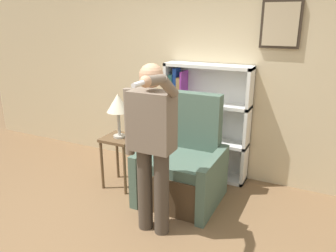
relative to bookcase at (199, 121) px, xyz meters
The scene contains 7 objects.
ground_plane 2.02m from the bookcase, 92.60° to the right, with size 14.00×14.00×0.00m, color brown.
wall_back 0.67m from the bookcase, 115.73° to the left, with size 8.00×0.11×2.80m.
bookcase is the anchor object (origin of this frame).
armchair 0.80m from the bookcase, 84.05° to the right, with size 0.90×0.85×1.24m.
person_standing 1.45m from the bookcase, 87.69° to the right, with size 0.56×0.78×1.70m.
side_table 1.12m from the bookcase, 134.33° to the right, with size 0.39×0.39×0.67m.
table_lamp 1.14m from the bookcase, 134.33° to the right, with size 0.28×0.28×0.55m.
Camera 1 is at (1.54, -2.09, 2.07)m, focal length 35.00 mm.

